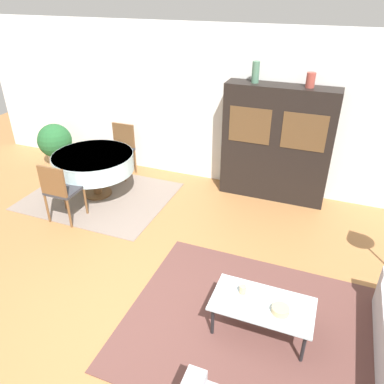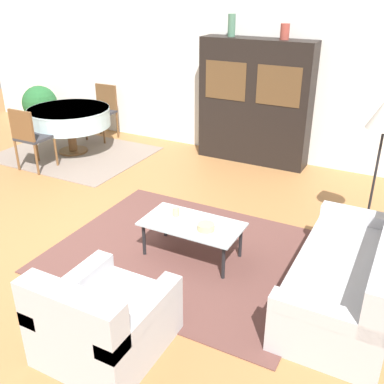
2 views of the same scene
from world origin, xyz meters
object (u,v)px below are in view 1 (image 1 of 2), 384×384
(coffee_table, at_px, (262,306))
(vase_short, at_px, (311,80))
(cup, at_px, (243,290))
(vase_tall, at_px, (256,72))
(dining_chair_near, at_px, (60,189))
(bowl, at_px, (281,310))
(potted_plant, at_px, (55,142))
(display_cabinet, at_px, (276,144))
(dining_chair_far, at_px, (121,146))
(dining_table, at_px, (94,163))

(coffee_table, xyz_separation_m, vase_short, (-0.07, 2.95, 1.64))
(cup, height_order, vase_tall, vase_tall)
(dining_chair_near, relative_size, bowl, 5.44)
(coffee_table, height_order, cup, cup)
(vase_tall, relative_size, potted_plant, 0.38)
(dining_chair_near, distance_m, vase_short, 4.01)
(vase_tall, bearing_deg, bowl, -70.33)
(dining_chair_near, xyz_separation_m, vase_short, (3.19, 1.96, 1.44))
(vase_short, distance_m, potted_plant, 4.90)
(dining_chair_near, bearing_deg, display_cabinet, 34.83)
(dining_chair_near, distance_m, potted_plant, 2.22)
(coffee_table, bearing_deg, vase_tall, 106.76)
(display_cabinet, relative_size, dining_chair_near, 1.98)
(dining_chair_far, relative_size, potted_plant, 1.15)
(bowl, bearing_deg, display_cabinet, 102.04)
(dining_chair_far, distance_m, bowl, 4.45)
(dining_chair_far, distance_m, potted_plant, 1.47)
(dining_chair_far, height_order, vase_tall, vase_tall)
(bowl, bearing_deg, cup, 163.56)
(cup, relative_size, vase_short, 0.45)
(vase_tall, xyz_separation_m, vase_short, (0.81, 0.00, -0.05))
(cup, bearing_deg, vase_tall, 102.91)
(cup, distance_m, potted_plant, 5.19)
(dining_chair_far, xyz_separation_m, bowl, (3.45, -2.81, -0.13))
(potted_plant, bearing_deg, bowl, -28.92)
(cup, distance_m, vase_short, 3.27)
(dining_chair_near, distance_m, vase_tall, 3.42)
(bowl, bearing_deg, vase_tall, 109.67)
(coffee_table, xyz_separation_m, vase_tall, (-0.89, 2.95, 1.69))
(dining_chair_near, xyz_separation_m, vase_tall, (2.38, 1.96, 1.49))
(coffee_table, distance_m, dining_chair_near, 3.42)
(vase_short, bearing_deg, potted_plant, -176.46)
(dining_table, height_order, vase_short, vase_short)
(dining_table, bearing_deg, coffee_table, -29.82)
(dining_table, xyz_separation_m, potted_plant, (-1.46, 0.79, -0.14))
(display_cabinet, bearing_deg, dining_chair_near, -145.17)
(dining_chair_near, height_order, potted_plant, dining_chair_near)
(bowl, distance_m, potted_plant, 5.61)
(display_cabinet, xyz_separation_m, cup, (0.23, -2.88, -0.50))
(dining_table, distance_m, bowl, 3.95)
(vase_tall, distance_m, vase_short, 0.82)
(dining_chair_far, height_order, potted_plant, dining_chair_far)
(dining_table, bearing_deg, potted_plant, 151.67)
(potted_plant, bearing_deg, display_cabinet, 3.84)
(bowl, distance_m, vase_tall, 3.57)
(vase_short, bearing_deg, display_cabinet, -179.86)
(dining_chair_far, relative_size, vase_tall, 3.00)
(cup, xyz_separation_m, vase_tall, (-0.66, 2.88, 1.60))
(display_cabinet, distance_m, dining_table, 3.03)
(dining_chair_far, bearing_deg, cup, 138.52)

